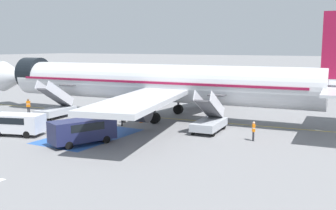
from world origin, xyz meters
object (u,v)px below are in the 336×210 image
at_px(ground_crew_0, 122,117).
at_px(ground_crew_2, 28,105).
at_px(traffic_cone_0, 141,120).
at_px(ground_crew_3, 124,114).
at_px(boarding_stairs_forward, 56,108).
at_px(boarding_stairs_aft, 209,121).
at_px(service_van_0, 83,129).
at_px(ground_crew_1, 254,130).
at_px(airliner, 158,83).
at_px(baggage_cart, 103,119).
at_px(service_van_1, 18,123).
at_px(fuel_tanker, 269,87).

relative_size(ground_crew_0, ground_crew_2, 0.88).
distance_m(ground_crew_2, traffic_cone_0, 14.29).
height_order(ground_crew_0, ground_crew_3, ground_crew_0).
xyz_separation_m(boarding_stairs_forward, boarding_stairs_aft, (17.91, 1.61, -0.03)).
bearing_deg(service_van_0, boarding_stairs_aft, -104.04).
xyz_separation_m(boarding_stairs_aft, ground_crew_1, (4.69, -1.51, -0.05)).
bearing_deg(airliner, baggage_cart, 133.37).
bearing_deg(traffic_cone_0, ground_crew_0, -104.95).
bearing_deg(service_van_1, traffic_cone_0, 131.52).
xyz_separation_m(service_van_0, service_van_1, (-7.22, -0.40, -0.07)).
relative_size(fuel_tanker, ground_crew_2, 5.75).
height_order(fuel_tanker, service_van_0, fuel_tanker).
bearing_deg(service_van_0, boarding_stairs_forward, -12.90).
height_order(baggage_cart, traffic_cone_0, baggage_cart).
xyz_separation_m(service_van_1, ground_crew_2, (-7.78, 7.97, -0.08)).
distance_m(airliner, ground_crew_3, 5.51).
bearing_deg(ground_crew_0, airliner, -41.48).
distance_m(fuel_tanker, ground_crew_3, 27.77).
bearing_deg(traffic_cone_0, airliner, 87.39).
relative_size(airliner, boarding_stairs_aft, 8.68).
distance_m(baggage_cart, ground_crew_3, 2.63).
xyz_separation_m(airliner, fuel_tanker, (6.27, 22.26, -2.07)).
relative_size(ground_crew_0, ground_crew_3, 1.03).
xyz_separation_m(boarding_stairs_aft, fuel_tanker, (-1.60, 26.16, 0.83)).
relative_size(ground_crew_1, ground_crew_2, 0.89).
relative_size(ground_crew_1, traffic_cone_0, 3.66).
xyz_separation_m(fuel_tanker, service_van_1, (-12.68, -35.97, -0.66)).
height_order(fuel_tanker, baggage_cart, fuel_tanker).
bearing_deg(baggage_cart, boarding_stairs_aft, 121.15).
distance_m(boarding_stairs_aft, ground_crew_1, 4.93).
relative_size(boarding_stairs_forward, traffic_cone_0, 11.90).
bearing_deg(boarding_stairs_aft, ground_crew_1, -22.96).
xyz_separation_m(airliner, baggage_cart, (-4.07, -4.60, -3.63)).
distance_m(baggage_cart, ground_crew_2, 10.22).
relative_size(service_van_0, traffic_cone_0, 12.43).
bearing_deg(boarding_stairs_aft, fuel_tanker, 88.35).
relative_size(service_van_1, ground_crew_3, 3.10).
relative_size(boarding_stairs_forward, baggage_cart, 1.79).
bearing_deg(boarding_stairs_aft, ground_crew_0, -173.17).
distance_m(boarding_stairs_aft, baggage_cart, 11.98).
bearing_deg(ground_crew_0, service_van_1, 111.49).
height_order(service_van_0, ground_crew_1, service_van_0).
bearing_deg(ground_crew_1, ground_crew_3, 59.92).
bearing_deg(airliner, ground_crew_3, 155.66).
height_order(baggage_cart, ground_crew_1, ground_crew_1).
xyz_separation_m(boarding_stairs_aft, service_van_1, (-14.28, -9.81, 0.16)).
bearing_deg(airliner, traffic_cone_0, 172.25).
bearing_deg(ground_crew_3, traffic_cone_0, -20.42).
bearing_deg(service_van_0, baggage_cart, -37.95).
distance_m(service_van_0, baggage_cart, 10.03).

